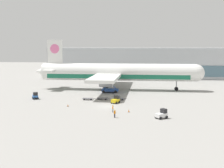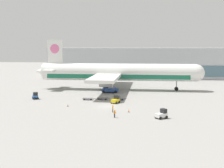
{
  "view_description": "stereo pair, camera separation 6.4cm",
  "coord_description": "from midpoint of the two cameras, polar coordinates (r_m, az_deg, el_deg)",
  "views": [
    {
      "loc": [
        9.94,
        -75.27,
        14.95
      ],
      "look_at": [
        0.05,
        13.49,
        4.0
      ],
      "focal_mm": 50.0,
      "sensor_mm": 36.0,
      "label": 1
    },
    {
      "loc": [
        10.0,
        -75.26,
        14.95
      ],
      "look_at": [
        0.05,
        13.49,
        4.0
      ],
      "focal_mm": 50.0,
      "sensor_mm": 36.0,
      "label": 2
    }
  ],
  "objects": [
    {
      "name": "airplane_main",
      "position": [
        106.18,
        0.61,
        2.07
      ],
      "size": [
        58.05,
        48.05,
        17.0
      ],
      "rotation": [
        0.0,
        0.0,
        -0.01
      ],
      "color": "white",
      "rests_on": "ground_plane"
    },
    {
      "name": "baggage_dolly_lead",
      "position": [
        87.08,
        -4.47,
        -2.66
      ],
      "size": [
        3.71,
        1.55,
        0.48
      ],
      "rotation": [
        0.0,
        0.0,
        -0.02
      ],
      "color": "#56565B",
      "rests_on": "ground_plane"
    },
    {
      "name": "terminal_building",
      "position": [
        149.48,
        5.96,
        3.9
      ],
      "size": [
        90.0,
        18.2,
        14.0
      ],
      "color": "#B2B7BC",
      "rests_on": "ground_plane"
    },
    {
      "name": "traffic_cone_near",
      "position": [
        71.0,
        3.06,
        -4.86
      ],
      "size": [
        0.4,
        0.4,
        0.78
      ],
      "color": "black",
      "rests_on": "ground_plane"
    },
    {
      "name": "traffic_cone_far",
      "position": [
        78.33,
        -8.1,
        -3.88
      ],
      "size": [
        0.4,
        0.4,
        0.57
      ],
      "color": "black",
      "rests_on": "ground_plane"
    },
    {
      "name": "baggage_tug_foreground",
      "position": [
        65.63,
        9.08,
        -5.48
      ],
      "size": [
        2.79,
        2.67,
        2.0
      ],
      "rotation": [
        0.0,
        0.0,
        0.68
      ],
      "color": "silver",
      "rests_on": "ground_plane"
    },
    {
      "name": "baggage_dolly_third",
      "position": [
        86.71,
        1.25,
        -2.68
      ],
      "size": [
        3.71,
        1.55,
        0.48
      ],
      "rotation": [
        0.0,
        0.0,
        -0.02
      ],
      "color": "#56565B",
      "rests_on": "ground_plane"
    },
    {
      "name": "ground_crew_near",
      "position": [
        65.47,
        0.46,
        -5.3
      ],
      "size": [
        0.35,
        0.53,
        1.73
      ],
      "rotation": [
        0.0,
        0.0,
        4.28
      ],
      "color": "black",
      "rests_on": "ground_plane"
    },
    {
      "name": "ground_plane",
      "position": [
        77.38,
        -1.17,
        -4.15
      ],
      "size": [
        400.0,
        400.0,
        0.0
      ],
      "primitive_type": "plane",
      "color": "gray"
    },
    {
      "name": "scissor_lift_loader",
      "position": [
        100.23,
        -0.37,
        -0.33
      ],
      "size": [
        5.22,
        3.39,
        5.8
      ],
      "rotation": [
        0.0,
        0.0,
        -0.01
      ],
      "color": "#284C99",
      "rests_on": "ground_plane"
    },
    {
      "name": "baggage_tug_far",
      "position": [
        90.78,
        -13.86,
        -2.13
      ],
      "size": [
        2.43,
        2.8,
        2.0
      ],
      "rotation": [
        0.0,
        0.0,
        -1.13
      ],
      "color": "#2D66B7",
      "rests_on": "ground_plane"
    },
    {
      "name": "baggage_tug_mid",
      "position": [
        81.8,
        0.66,
        -2.92
      ],
      "size": [
        2.42,
        2.8,
        2.0
      ],
      "rotation": [
        0.0,
        0.0,
        1.14
      ],
      "color": "yellow",
      "rests_on": "ground_plane"
    },
    {
      "name": "ground_crew_far",
      "position": [
        70.51,
        0.13,
        -4.42
      ],
      "size": [
        0.22,
        0.57,
        1.72
      ],
      "rotation": [
        0.0,
        0.0,
        1.57
      ],
      "color": "black",
      "rests_on": "ground_plane"
    },
    {
      "name": "baggage_dolly_second",
      "position": [
        87.26,
        -1.79,
        -2.62
      ],
      "size": [
        3.71,
        1.55,
        0.48
      ],
      "rotation": [
        0.0,
        0.0,
        -0.02
      ],
      "color": "#56565B",
      "rests_on": "ground_plane"
    }
  ]
}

